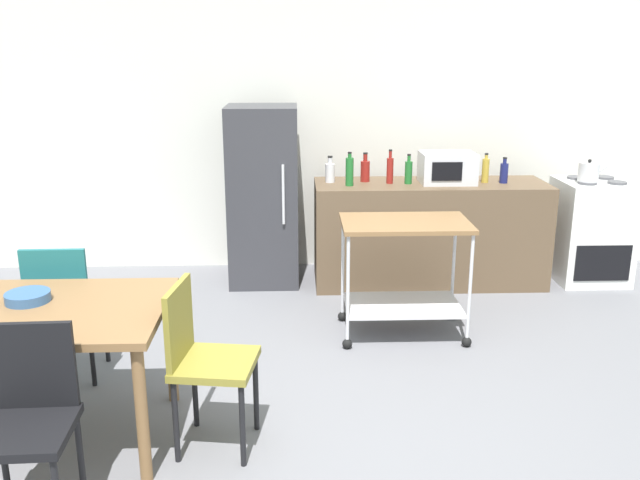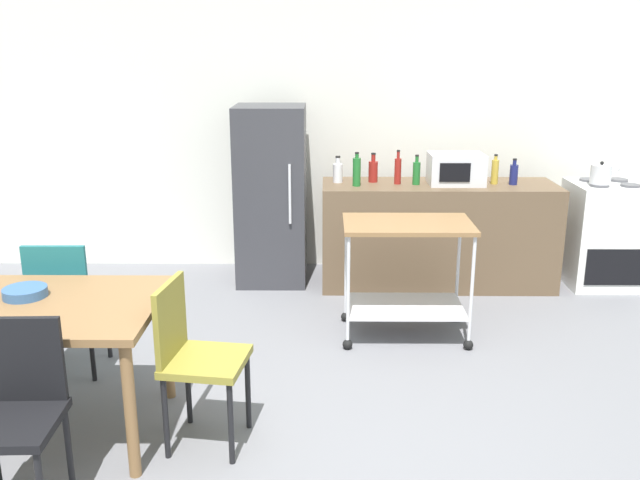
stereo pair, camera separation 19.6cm
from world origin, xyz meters
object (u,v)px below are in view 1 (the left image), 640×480
(bottle_olive_oil, at_px, (390,170))
(refrigerator, at_px, (263,196))
(microwave, at_px, (447,168))
(bottle_wine, at_px, (504,172))
(kettle, at_px, (589,172))
(chair_black, at_px, (27,414))
(stove_oven, at_px, (591,231))
(bottle_sesame_oil, at_px, (350,171))
(bottle_sparkling_water, at_px, (330,172))
(bottle_soy_sauce, at_px, (485,170))
(fruit_bowl, at_px, (28,297))
(chair_olive, at_px, (203,354))
(bottle_vinegar, at_px, (365,170))
(bottle_soda, at_px, (409,172))
(chair_teal, at_px, (64,302))
(dining_table, at_px, (18,323))
(kitchen_cart, at_px, (404,259))

(bottle_olive_oil, bearing_deg, refrigerator, 174.45)
(microwave, distance_m, bottle_wine, 0.49)
(bottle_olive_oil, xyz_separation_m, bottle_wine, (0.98, -0.02, -0.03))
(kettle, bearing_deg, bottle_olive_oil, 177.50)
(refrigerator, bearing_deg, chair_black, -105.50)
(stove_oven, xyz_separation_m, bottle_sesame_oil, (-2.16, -0.12, 0.57))
(refrigerator, relative_size, microwave, 3.37)
(bottle_sparkling_water, bearing_deg, chair_black, -114.98)
(bottle_soy_sauce, relative_size, bottle_wine, 1.14)
(fruit_bowl, bearing_deg, bottle_wine, 35.93)
(chair_olive, height_order, chair_black, same)
(bottle_sesame_oil, distance_m, bottle_wine, 1.34)
(bottle_vinegar, bearing_deg, refrigerator, 178.85)
(bottle_sesame_oil, height_order, bottle_vinegar, bottle_sesame_oil)
(bottle_soda, height_order, bottle_wine, bottle_soda)
(chair_teal, relative_size, microwave, 1.93)
(chair_olive, distance_m, microwave, 3.12)
(bottle_soda, distance_m, kettle, 1.54)
(chair_black, height_order, microwave, microwave)
(refrigerator, relative_size, bottle_sparkling_water, 6.81)
(bottle_vinegar, xyz_separation_m, bottle_soda, (0.36, -0.11, 0.00))
(kettle, bearing_deg, chair_olive, -140.78)
(kettle, bearing_deg, chair_black, -140.74)
(stove_oven, bearing_deg, chair_teal, -156.53)
(bottle_sesame_oil, relative_size, microwave, 0.62)
(kettle, bearing_deg, bottle_wine, 175.61)
(bottle_sparkling_water, xyz_separation_m, microwave, (1.00, -0.07, 0.04))
(bottle_sesame_oil, distance_m, bottle_olive_oil, 0.36)
(chair_olive, relative_size, refrigerator, 0.57)
(fruit_bowl, height_order, kettle, kettle)
(bottle_soda, distance_m, bottle_wine, 0.82)
(bottle_soy_sauce, relative_size, kettle, 1.06)
(dining_table, height_order, bottle_sesame_oil, bottle_sesame_oil)
(refrigerator, distance_m, bottle_wine, 2.08)
(dining_table, bearing_deg, fruit_bowl, 74.63)
(dining_table, bearing_deg, bottle_vinegar, 51.05)
(bottle_soda, xyz_separation_m, bottle_wine, (0.82, 0.00, -0.01))
(refrigerator, height_order, microwave, refrigerator)
(bottle_sesame_oil, distance_m, fruit_bowl, 2.92)
(chair_olive, distance_m, bottle_sparkling_water, 2.73)
(dining_table, height_order, microwave, microwave)
(dining_table, xyz_separation_m, bottle_soy_sauce, (3.06, 2.43, 0.34))
(chair_teal, xyz_separation_m, microwave, (2.73, 1.74, 0.51))
(bottle_olive_oil, bearing_deg, bottle_soda, -8.70)
(bottle_soy_sauce, bearing_deg, bottle_sesame_oil, -175.14)
(stove_oven, bearing_deg, bottle_soda, -178.33)
(bottle_sparkling_water, xyz_separation_m, bottle_wine, (1.49, -0.09, 0.00))
(bottle_sparkling_water, relative_size, bottle_soda, 0.90)
(kettle, bearing_deg, kitchen_cart, -149.05)
(chair_teal, distance_m, bottle_wine, 3.68)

